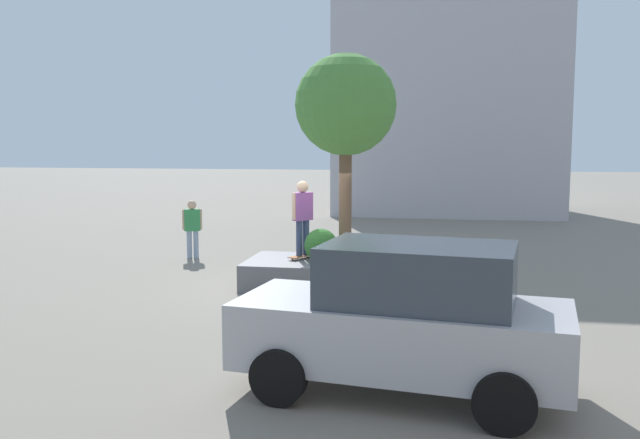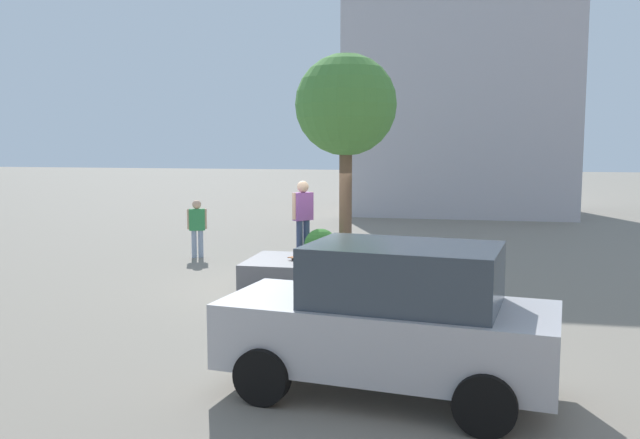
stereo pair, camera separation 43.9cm
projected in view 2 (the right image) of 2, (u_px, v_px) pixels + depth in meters
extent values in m
plane|color=gray|center=(294.00, 288.00, 14.94)|extent=(120.00, 120.00, 0.00)
cube|color=slate|center=(320.00, 273.00, 15.01)|extent=(3.20, 2.00, 0.60)
cylinder|color=brown|center=(346.00, 197.00, 14.97)|extent=(0.28, 0.28, 2.78)
sphere|color=#4C8C3D|center=(346.00, 105.00, 14.74)|extent=(2.21, 2.21, 2.21)
sphere|color=#2D6628|center=(321.00, 245.00, 14.74)|extent=(0.72, 0.72, 0.72)
cube|color=brown|center=(303.00, 256.00, 15.19)|extent=(0.57, 0.80, 0.02)
sphere|color=beige|center=(308.00, 255.00, 15.44)|extent=(0.06, 0.06, 0.06)
sphere|color=beige|center=(313.00, 256.00, 15.33)|extent=(0.06, 0.06, 0.06)
sphere|color=beige|center=(293.00, 258.00, 15.05)|extent=(0.06, 0.06, 0.06)
sphere|color=beige|center=(298.00, 259.00, 14.94)|extent=(0.06, 0.06, 0.06)
cylinder|color=navy|center=(300.00, 238.00, 15.08)|extent=(0.14, 0.14, 0.79)
cylinder|color=navy|center=(306.00, 237.00, 15.20)|extent=(0.14, 0.14, 0.79)
cube|color=#8C4C99|center=(303.00, 206.00, 15.06)|extent=(0.43, 0.46, 0.62)
cylinder|color=#D8AD8C|center=(294.00, 206.00, 14.92)|extent=(0.10, 0.10, 0.58)
cylinder|color=#D8AD8C|center=(311.00, 205.00, 15.20)|extent=(0.10, 0.10, 0.58)
sphere|color=#D8AD8C|center=(303.00, 187.00, 15.01)|extent=(0.26, 0.26, 0.26)
cube|color=#B7B7BC|center=(386.00, 335.00, 8.62)|extent=(4.36, 2.32, 0.83)
cube|color=#38424C|center=(403.00, 274.00, 8.46)|extent=(2.52, 1.85, 0.75)
cylinder|color=black|center=(262.00, 377.00, 8.30)|extent=(0.73, 0.31, 0.71)
cylinder|color=black|center=(312.00, 338.00, 9.93)|extent=(0.73, 0.31, 0.71)
cylinder|color=black|center=(485.00, 405.00, 7.40)|extent=(0.73, 0.31, 0.71)
cylinder|color=black|center=(500.00, 357.00, 9.03)|extent=(0.73, 0.31, 0.71)
cylinder|color=#8C9EB7|center=(194.00, 244.00, 18.77)|extent=(0.14, 0.14, 0.76)
cylinder|color=#8C9EB7|center=(201.00, 244.00, 18.81)|extent=(0.14, 0.14, 0.76)
cube|color=#338C4C|center=(197.00, 220.00, 18.71)|extent=(0.46, 0.33, 0.59)
cylinder|color=#D8AD8C|center=(189.00, 219.00, 18.67)|extent=(0.09, 0.09, 0.56)
cylinder|color=#D8AD8C|center=(205.00, 219.00, 18.75)|extent=(0.09, 0.09, 0.56)
sphere|color=#D8AD8C|center=(197.00, 204.00, 18.66)|extent=(0.25, 0.25, 0.25)
cube|color=#B2B2BC|center=(460.00, 54.00, 29.95)|extent=(9.61, 6.12, 13.96)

